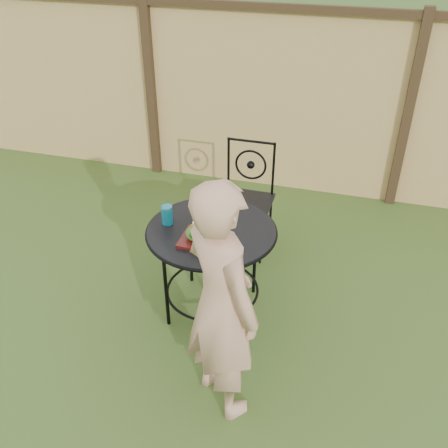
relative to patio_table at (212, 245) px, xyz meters
The scene contains 9 objects.
ground 0.60m from the patio_table, 89.49° to the right, with size 60.00×60.00×0.00m, color #274817.
fence 2.11m from the patio_table, 89.97° to the left, with size 8.00×0.12×1.90m.
patio_table is the anchor object (origin of this frame).
patio_chair 0.91m from the patio_table, 88.25° to the left, with size 0.46×0.46×0.95m.
diner 0.84m from the patio_table, 69.00° to the right, with size 0.57×0.37×1.55m, color tan.
salad_plate 0.21m from the patio_table, 99.09° to the right, with size 0.27×0.27×0.02m, color #4C0A12.
salad 0.25m from the patio_table, 99.09° to the right, with size 0.21×0.21×0.08m, color #235614.
fork 0.36m from the patio_table, 95.32° to the right, with size 0.01×0.01×0.18m, color silver.
drinking_glass 0.38m from the patio_table, behind, with size 0.08×0.08×0.14m, color #0D7F9B.
Camera 1 is at (0.88, -2.63, 2.65)m, focal length 40.00 mm.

